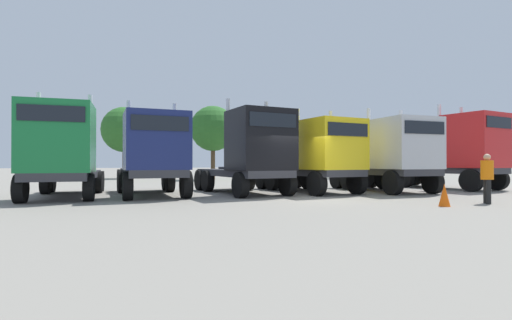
% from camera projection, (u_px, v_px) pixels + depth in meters
% --- Properties ---
extents(ground, '(200.00, 200.00, 0.00)m').
position_uv_depth(ground, '(309.00, 199.00, 14.64)').
color(ground, gray).
extents(semi_truck_green, '(2.83, 6.52, 4.22)m').
position_uv_depth(semi_truck_green, '(61.00, 151.00, 14.76)').
color(semi_truck_green, '#333338').
rests_on(semi_truck_green, ground).
extents(semi_truck_navy, '(3.24, 6.37, 4.00)m').
position_uv_depth(semi_truck_navy, '(154.00, 154.00, 15.77)').
color(semi_truck_navy, '#333338').
rests_on(semi_truck_navy, ground).
extents(semi_truck_black, '(3.69, 6.59, 4.23)m').
position_uv_depth(semi_truck_black, '(253.00, 152.00, 16.69)').
color(semi_truck_black, '#333338').
rests_on(semi_truck_black, ground).
extents(semi_truck_yellow, '(3.69, 6.56, 3.93)m').
position_uv_depth(semi_truck_yellow, '(321.00, 156.00, 17.66)').
color(semi_truck_yellow, '#333338').
rests_on(semi_truck_yellow, ground).
extents(semi_truck_silver, '(2.92, 6.00, 4.05)m').
position_uv_depth(semi_truck_silver, '(396.00, 154.00, 18.06)').
color(semi_truck_silver, '#333338').
rests_on(semi_truck_silver, ground).
extents(semi_truck_red, '(3.92, 6.67, 4.49)m').
position_uv_depth(semi_truck_red, '(462.00, 151.00, 20.03)').
color(semi_truck_red, '#333338').
rests_on(semi_truck_red, ground).
extents(visitor_in_hivis, '(0.55, 0.55, 1.72)m').
position_uv_depth(visitor_in_hivis, '(487.00, 175.00, 13.12)').
color(visitor_in_hivis, black).
rests_on(visitor_in_hivis, ground).
extents(traffic_cone_near, '(0.36, 0.36, 0.73)m').
position_uv_depth(traffic_cone_near, '(444.00, 195.00, 12.30)').
color(traffic_cone_near, '#F2590C').
rests_on(traffic_cone_near, ground).
extents(oak_far_left, '(4.06, 4.06, 6.43)m').
position_uv_depth(oak_far_left, '(124.00, 130.00, 34.25)').
color(oak_far_left, '#4C3823').
rests_on(oak_far_left, ground).
extents(oak_far_centre, '(3.80, 3.80, 6.20)m').
position_uv_depth(oak_far_centre, '(213.00, 129.00, 32.03)').
color(oak_far_centre, '#4C3823').
rests_on(oak_far_centre, ground).
extents(oak_far_right, '(3.07, 3.07, 5.43)m').
position_uv_depth(oak_far_right, '(337.00, 136.00, 34.96)').
color(oak_far_right, '#4C3823').
rests_on(oak_far_right, ground).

